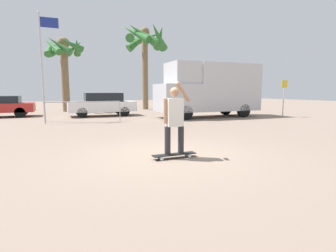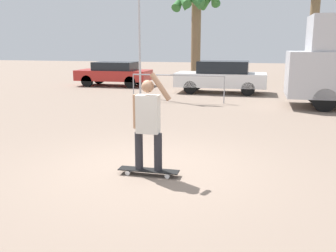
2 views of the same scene
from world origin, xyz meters
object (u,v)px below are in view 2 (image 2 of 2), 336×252
at_px(palm_tree_center_background, 196,6).
at_px(parked_car_red, 114,73).
at_px(parked_car_white, 221,76).
at_px(flagpole, 141,22).
at_px(person_skateboarder, 148,120).
at_px(skateboard, 149,171).

bearing_deg(palm_tree_center_background, parked_car_red, -141.27).
relative_size(parked_car_white, flagpole, 0.75).
height_order(parked_car_white, flagpole, flagpole).
relative_size(person_skateboarder, palm_tree_center_background, 0.30).
height_order(skateboard, person_skateboarder, person_skateboarder).
bearing_deg(parked_car_white, person_skateboarder, -90.57).
distance_m(person_skateboarder, flagpole, 10.24).
bearing_deg(palm_tree_center_background, flagpole, -99.67).
distance_m(skateboard, parked_car_white, 11.67).
height_order(skateboard, flagpole, flagpole).
xyz_separation_m(skateboard, flagpole, (-3.10, 9.51, 3.08)).
bearing_deg(person_skateboarder, skateboard, 0.00).
bearing_deg(parked_car_white, skateboard, -90.56).
relative_size(skateboard, flagpole, 0.19).
relative_size(person_skateboarder, parked_car_red, 0.43).
relative_size(parked_car_red, palm_tree_center_background, 0.69).
height_order(palm_tree_center_background, flagpole, palm_tree_center_background).
relative_size(parked_car_white, parked_car_red, 1.06).
distance_m(person_skateboarder, parked_car_red, 14.54).
bearing_deg(palm_tree_center_background, parked_car_white, -67.14).
xyz_separation_m(parked_car_red, palm_tree_center_background, (3.95, 3.17, 3.69)).
bearing_deg(parked_car_red, palm_tree_center_background, 38.73).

